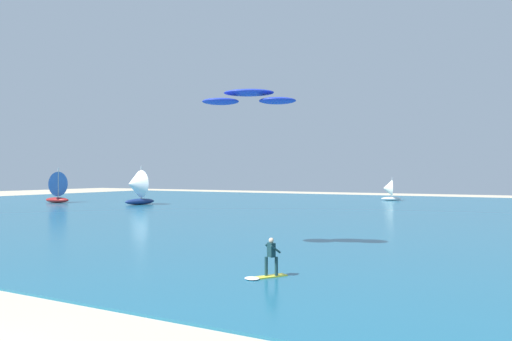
% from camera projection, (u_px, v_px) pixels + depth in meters
% --- Properties ---
extents(ocean, '(160.00, 90.00, 0.10)m').
position_uv_depth(ocean, '(400.00, 213.00, 55.31)').
color(ocean, '#1E607F').
rests_on(ocean, ground).
extents(kitesurfer, '(1.49, 1.97, 1.67)m').
position_uv_depth(kitesurfer, '(267.00, 263.00, 20.46)').
color(kitesurfer, yellow).
rests_on(kitesurfer, ocean).
extents(kite, '(5.79, 3.86, 0.84)m').
position_uv_depth(kite, '(249.00, 98.00, 28.22)').
color(kite, '#1E33B2').
extents(sailboat_anchored_offshore, '(3.46, 3.06, 3.89)m').
position_uv_depth(sailboat_anchored_offshore, '(388.00, 190.00, 80.50)').
color(sailboat_anchored_offshore, silver).
rests_on(sailboat_anchored_offshore, ocean).
extents(sailboat_center_horizon, '(4.64, 3.94, 5.40)m').
position_uv_depth(sailboat_center_horizon, '(54.00, 187.00, 74.72)').
color(sailboat_center_horizon, maroon).
rests_on(sailboat_center_horizon, ocean).
extents(sailboat_near_shore, '(4.39, 4.98, 5.60)m').
position_uv_depth(sailboat_near_shore, '(136.00, 187.00, 69.38)').
color(sailboat_near_shore, navy).
rests_on(sailboat_near_shore, ocean).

